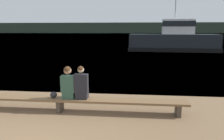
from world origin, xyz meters
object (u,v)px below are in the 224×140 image
(person_right, at_px, (81,85))
(tugboat_red, at_px, (173,41))
(bench_main, at_px, (60,100))
(shopping_bag, at_px, (54,95))
(person_left, at_px, (68,84))

(person_right, distance_m, tugboat_red, 21.16)
(bench_main, bearing_deg, person_right, 0.02)
(person_right, xyz_separation_m, shopping_bag, (-0.89, 0.01, -0.34))
(person_right, bearing_deg, shopping_bag, 179.07)
(person_right, relative_size, shopping_bag, 4.72)
(tugboat_red, bearing_deg, bench_main, 165.23)
(person_left, distance_m, shopping_bag, 0.61)
(person_left, relative_size, person_right, 0.99)
(shopping_bag, bearing_deg, bench_main, -4.30)
(bench_main, xyz_separation_m, person_right, (0.69, 0.00, 0.51))
(bench_main, height_order, person_right, person_right)
(person_right, distance_m, shopping_bag, 0.95)
(person_left, bearing_deg, tugboat_red, 72.01)
(bench_main, height_order, person_left, person_left)
(person_left, bearing_deg, person_right, 0.25)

